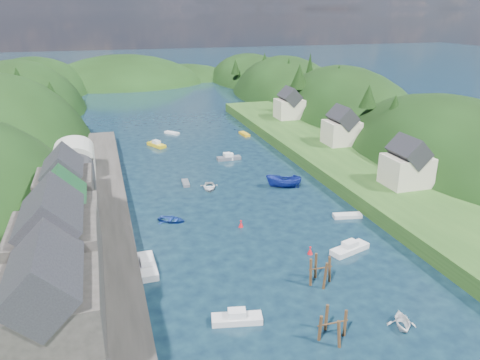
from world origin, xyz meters
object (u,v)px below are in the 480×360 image
object	(u,v)px
piling_cluster_near	(332,328)
piling_cluster_far	(320,273)
channel_buoy_far	(241,224)
channel_buoy_near	(310,251)

from	to	relation	value
piling_cluster_near	piling_cluster_far	distance (m)	9.68
channel_buoy_far	channel_buoy_near	bearing A→B (deg)	-58.48
piling_cluster_far	channel_buoy_far	world-z (taller)	piling_cluster_far
channel_buoy_near	channel_buoy_far	xyz separation A→B (m)	(-6.31, 10.30, 0.00)
piling_cluster_far	channel_buoy_far	xyz separation A→B (m)	(-4.44, 16.96, -0.92)
piling_cluster_far	channel_buoy_far	bearing A→B (deg)	104.68
piling_cluster_far	piling_cluster_near	bearing A→B (deg)	-108.92
channel_buoy_near	channel_buoy_far	distance (m)	12.08
piling_cluster_far	channel_buoy_near	size ratio (longest dim) A/B	3.58
piling_cluster_near	channel_buoy_near	bearing A→B (deg)	72.43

